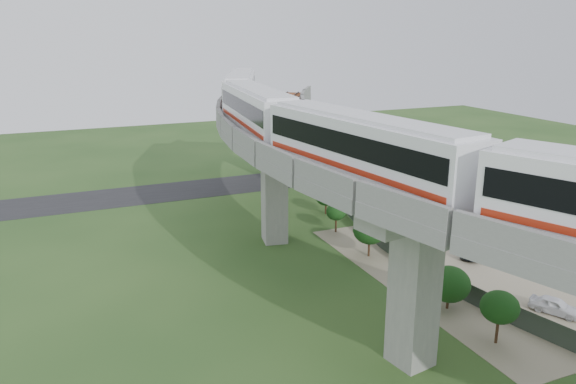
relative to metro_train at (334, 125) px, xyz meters
name	(u,v)px	position (x,y,z in m)	size (l,w,h in m)	color
ground	(316,290)	(-0.37, 1.59, -12.31)	(160.00, 160.00, 0.00)	#26471C
dirt_lot	(486,269)	(13.63, -0.41, -12.29)	(18.00, 26.00, 0.04)	gray
asphalt_road	(207,188)	(-0.37, 31.59, -12.29)	(60.00, 8.00, 0.03)	#232326
viaduct	(366,164)	(3.47, 1.59, -3.26)	(19.58, 73.98, 11.40)	#99968E
metro_train	(334,125)	(0.00, 0.00, 0.00)	(11.49, 61.33, 3.64)	white
fence	(427,260)	(9.38, 1.59, -11.56)	(3.87, 38.73, 1.50)	#2D382D
tree_0	(323,179)	(11.21, 23.61, -10.50)	(2.40, 2.40, 2.83)	#382314
tree_1	(326,197)	(8.24, 17.11, -10.48)	(2.14, 2.14, 2.75)	#382314
tree_2	(336,212)	(6.61, 11.78, -10.29)	(1.88, 1.88, 2.83)	#382314
tree_3	(370,230)	(6.44, 5.54, -9.96)	(2.78, 2.78, 3.53)	#382314
tree_4	(449,284)	(6.59, -4.52, -10.47)	(2.85, 2.85, 3.05)	#382314
tree_5	(500,307)	(6.49, -9.23, -9.90)	(2.30, 2.30, 3.40)	#382314
car_white	(555,306)	(12.74, -7.89, -11.72)	(1.31, 3.25, 1.11)	white
car_red	(519,247)	(18.29, 0.90, -11.63)	(1.34, 3.86, 1.27)	maroon
car_dark	(476,249)	(14.72, 2.04, -11.69)	(1.63, 4.00, 1.16)	black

